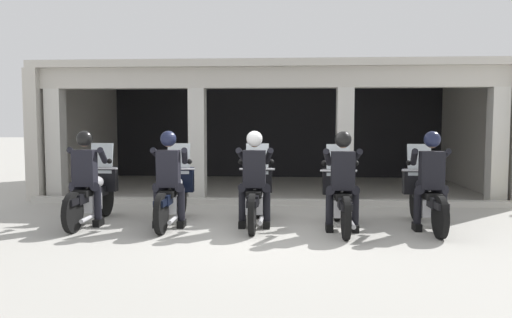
{
  "coord_description": "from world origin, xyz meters",
  "views": [
    {
      "loc": [
        0.55,
        -7.96,
        1.75
      ],
      "look_at": [
        0.0,
        0.48,
        1.1
      ],
      "focal_mm": 35.13,
      "sensor_mm": 36.0,
      "label": 1
    }
  ],
  "objects": [
    {
      "name": "motorcycle_far_right",
      "position": [
        2.8,
        0.34,
        0.5
      ],
      "size": [
        0.62,
        2.04,
        1.35
      ],
      "rotation": [
        0.0,
        0.0,
        0.2
      ],
      "color": "black",
      "rests_on": "ground"
    },
    {
      "name": "motorcycle_right",
      "position": [
        1.4,
        0.2,
        0.5
      ],
      "size": [
        0.62,
        2.04,
        1.35
      ],
      "rotation": [
        0.0,
        0.0,
        0.2
      ],
      "color": "black",
      "rests_on": "ground"
    },
    {
      "name": "motorcycle_far_left",
      "position": [
        -2.8,
        0.35,
        0.5
      ],
      "size": [
        0.62,
        2.04,
        1.35
      ],
      "rotation": [
        0.0,
        0.0,
        0.25
      ],
      "color": "black",
      "rests_on": "ground"
    },
    {
      "name": "station_building",
      "position": [
        0.16,
        5.62,
        1.99
      ],
      "size": [
        10.67,
        5.38,
        3.05
      ],
      "color": "black",
      "rests_on": "ground"
    },
    {
      "name": "motorcycle_left",
      "position": [
        -1.4,
        0.35,
        0.5
      ],
      "size": [
        0.62,
        2.04,
        1.35
      ],
      "rotation": [
        0.0,
        0.0,
        0.24
      ],
      "color": "black",
      "rests_on": "ground"
    },
    {
      "name": "police_officer_far_right",
      "position": [
        2.8,
        0.06,
        0.94
      ],
      "size": [
        0.63,
        0.61,
        1.58
      ],
      "rotation": [
        0.0,
        0.0,
        0.2
      ],
      "color": "black",
      "rests_on": "ground"
    },
    {
      "name": "ground_plane",
      "position": [
        0.0,
        3.0,
        0.0
      ],
      "size": [
        80.0,
        80.0,
        0.0
      ],
      "primitive_type": "plane",
      "color": "#A8A59E"
    },
    {
      "name": "motorcycle_center",
      "position": [
        0.0,
        0.39,
        0.5
      ],
      "size": [
        0.62,
        2.04,
        1.35
      ],
      "rotation": [
        0.0,
        0.0,
        0.29
      ],
      "color": "black",
      "rests_on": "ground"
    },
    {
      "name": "police_officer_far_left",
      "position": [
        -2.8,
        0.07,
        0.94
      ],
      "size": [
        0.63,
        0.61,
        1.58
      ],
      "rotation": [
        0.0,
        0.0,
        0.25
      ],
      "color": "black",
      "rests_on": "ground"
    },
    {
      "name": "police_officer_right",
      "position": [
        1.4,
        -0.09,
        0.94
      ],
      "size": [
        0.63,
        0.61,
        1.58
      ],
      "rotation": [
        0.0,
        0.0,
        0.2
      ],
      "color": "black",
      "rests_on": "ground"
    },
    {
      "name": "police_officer_left",
      "position": [
        -1.4,
        0.06,
        0.94
      ],
      "size": [
        0.63,
        0.61,
        1.58
      ],
      "rotation": [
        0.0,
        0.0,
        0.24
      ],
      "color": "black",
      "rests_on": "ground"
    },
    {
      "name": "kerb_strip",
      "position": [
        0.16,
        2.38,
        0.06
      ],
      "size": [
        10.17,
        0.24,
        0.12
      ],
      "primitive_type": "cube",
      "color": "#B7B5AD",
      "rests_on": "ground"
    },
    {
      "name": "police_officer_center",
      "position": [
        0.0,
        0.11,
        0.94
      ],
      "size": [
        0.63,
        0.61,
        1.58
      ],
      "rotation": [
        0.0,
        0.0,
        0.29
      ],
      "color": "black",
      "rests_on": "ground"
    }
  ]
}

